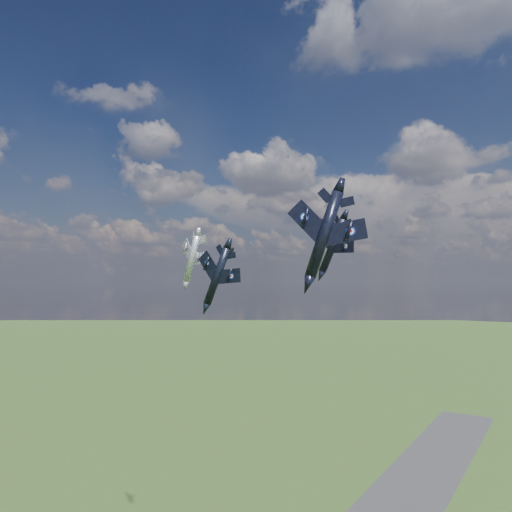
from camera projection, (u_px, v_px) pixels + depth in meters
The scene contains 4 objects.
jet_lead_navy at pixel (217, 276), 96.61m from camera, with size 11.62×16.21×3.35m, color black, non-canonical shape.
jet_right_navy at pixel (324, 234), 53.24m from camera, with size 9.36×13.06×2.70m, color black, non-canonical shape.
jet_high_navy at pixel (333, 245), 96.12m from camera, with size 11.09×15.47×3.20m, color black, non-canonical shape.
jet_left_silver at pixel (192, 259), 113.12m from camera, with size 11.15×15.54×3.22m, color #AAAEB5, non-canonical shape.
Camera 1 is at (50.90, -63.58, 76.94)m, focal length 35.00 mm.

